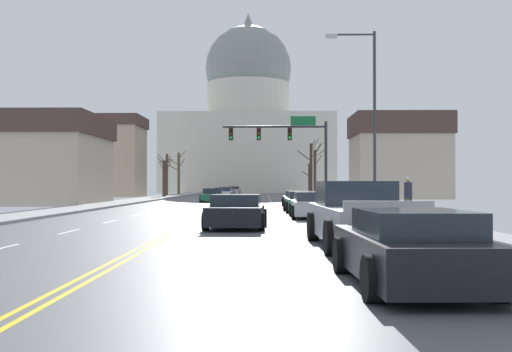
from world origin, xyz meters
The scene contains 24 objects.
ground centered at (0.00, 0.00, 0.02)m, with size 20.00×180.00×0.20m.
signal_gantry centered at (4.74, 16.64, 4.86)m, with size 7.91×0.41×6.55m.
street_lamp_right centered at (7.91, 0.04, 5.24)m, with size 2.38×0.24×8.69m.
capitol_building centered at (0.00, 78.57, 12.49)m, with size 29.81×18.14×32.45m.
sedan_near_00 centered at (5.20, 12.22, 0.53)m, with size 2.06×4.37×1.12m.
sedan_near_01 centered at (5.13, 5.07, 0.55)m, with size 2.17×4.46×1.16m.
sedan_near_02 centered at (5.16, -0.49, 0.58)m, with size 1.98×4.36×1.21m.
sedan_near_03 centered at (1.97, -6.92, 0.58)m, with size 2.19×4.26×1.21m.
pickup_truck_near_04 centered at (5.39, -13.13, 0.74)m, with size 2.43×5.84×1.66m.
sedan_near_05 centered at (5.26, -18.88, 0.57)m, with size 2.07×4.25×1.19m.
sedan_oncoming_00 centered at (-1.58, 23.52, 0.55)m, with size 2.16×4.46×1.18m.
sedan_oncoming_01 centered at (-1.56, 36.85, 0.55)m, with size 2.13×4.70×1.16m.
sedan_oncoming_02 centered at (-2.04, 49.09, 0.55)m, with size 2.12×4.29×1.16m.
sedan_oncoming_03 centered at (-1.74, 63.06, 0.55)m, with size 2.06×4.41×1.16m.
flank_building_00 centered at (-15.89, 17.02, 3.45)m, with size 12.65×9.87×6.79m.
flank_building_01 centered at (-18.42, 44.25, 4.96)m, with size 13.00×7.48×9.83m.
flank_building_02 centered at (17.25, 35.15, 4.54)m, with size 9.88×8.12×8.94m.
bare_tree_00 centered at (8.90, 50.60, 2.30)m, with size 1.28×2.27×4.54m.
bare_tree_01 centered at (-8.98, 53.88, 3.12)m, with size 2.39×1.52×6.01m.
bare_tree_02 centered at (8.11, 37.59, 3.25)m, with size 2.59×1.02×6.42m.
bare_tree_03 centered at (-9.00, 44.23, 2.85)m, with size 1.64×1.31×5.13m.
bare_tree_04 centered at (8.97, 42.29, 3.05)m, with size 1.58×1.84×6.32m.
bare_tree_05 centered at (-8.34, 38.37, 2.23)m, with size 1.50×2.43×4.37m.
pedestrian_00 centered at (9.11, -2.72, 1.10)m, with size 0.35×0.34×1.73m.
Camera 1 is at (2.99, -28.13, 1.59)m, focal length 41.65 mm.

